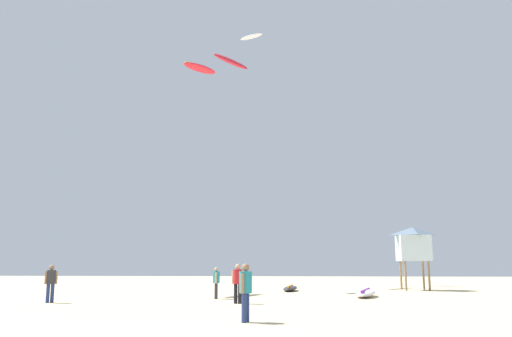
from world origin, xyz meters
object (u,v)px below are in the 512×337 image
(kite_grounded_near, at_px, (366,293))
(kite_grounded_mid, at_px, (290,288))
(person_left, at_px, (238,280))
(kite_aloft_2, at_px, (231,62))
(lifeguard_tower, at_px, (413,244))
(person_right, at_px, (51,281))
(kite_aloft_4, at_px, (200,68))
(person_midground, at_px, (216,280))
(person_foreground, at_px, (246,288))
(kite_aloft_3, at_px, (251,37))

(kite_grounded_near, height_order, kite_grounded_mid, kite_grounded_near)
(person_left, height_order, kite_grounded_mid, person_left)
(kite_grounded_near, distance_m, kite_grounded_mid, 6.95)
(kite_grounded_near, height_order, kite_aloft_2, kite_aloft_2)
(kite_grounded_near, relative_size, lifeguard_tower, 0.89)
(person_right, distance_m, kite_aloft_4, 19.19)
(person_midground, height_order, person_right, person_right)
(person_left, relative_size, lifeguard_tower, 0.42)
(person_midground, distance_m, person_right, 7.79)
(person_midground, relative_size, kite_grounded_mid, 0.50)
(person_foreground, distance_m, person_midground, 10.62)
(person_foreground, xyz_separation_m, person_right, (-9.56, 7.22, -0.04))
(person_left, height_order, kite_aloft_4, kite_aloft_4)
(person_foreground, height_order, lifeguard_tower, lifeguard_tower)
(person_left, height_order, lifeguard_tower, lifeguard_tower)
(person_left, relative_size, kite_grounded_mid, 0.56)
(person_left, xyz_separation_m, person_right, (-8.55, -0.10, -0.03))
(kite_aloft_2, height_order, kite_aloft_3, kite_aloft_3)
(kite_grounded_mid, height_order, kite_aloft_3, kite_aloft_3)
(person_midground, relative_size, kite_grounded_near, 0.43)
(kite_aloft_2, distance_m, kite_aloft_4, 6.70)
(kite_grounded_near, bearing_deg, kite_aloft_2, 124.94)
(person_midground, xyz_separation_m, kite_aloft_3, (0.22, 19.18, 21.75))
(person_midground, distance_m, person_left, 3.33)
(kite_grounded_mid, distance_m, kite_aloft_4, 16.64)
(kite_grounded_near, relative_size, kite_aloft_3, 1.50)
(person_right, distance_m, kite_grounded_mid, 15.22)
(person_left, xyz_separation_m, kite_aloft_4, (-4.04, 11.56, 14.53))
(person_foreground, height_order, person_midground, person_foreground)
(person_midground, distance_m, kite_aloft_4, 17.14)
(person_midground, relative_size, kite_aloft_4, 0.59)
(person_foreground, xyz_separation_m, person_left, (-1.01, 7.32, -0.02))
(person_foreground, relative_size, person_right, 1.04)
(person_foreground, relative_size, person_midground, 1.13)
(person_left, height_order, kite_aloft_2, kite_aloft_2)
(person_foreground, height_order, person_left, person_foreground)
(kite_grounded_mid, xyz_separation_m, kite_aloft_2, (-4.77, 6.87, 18.18))
(person_right, distance_m, kite_aloft_2, 25.41)
(person_foreground, relative_size, kite_grounded_near, 0.48)
(person_left, bearing_deg, person_right, -75.09)
(lifeguard_tower, bearing_deg, person_right, -146.83)
(person_right, xyz_separation_m, kite_aloft_2, (6.04, 17.54, 17.36))
(kite_aloft_2, bearing_deg, person_midground, -85.64)
(kite_aloft_2, relative_size, kite_aloft_4, 1.50)
(person_right, relative_size, kite_aloft_2, 0.42)
(person_midground, relative_size, kite_aloft_3, 0.64)
(person_foreground, height_order, kite_grounded_near, person_foreground)
(kite_grounded_mid, bearing_deg, person_left, -102.09)
(person_foreground, bearing_deg, person_right, 161.28)
(person_foreground, bearing_deg, kite_grounded_near, 85.05)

